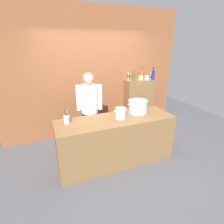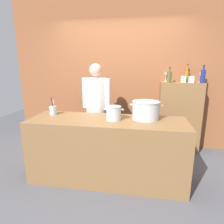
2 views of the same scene
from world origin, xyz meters
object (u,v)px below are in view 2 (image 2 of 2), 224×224
object	(u,v)px
wine_bottle_amber	(187,76)
wine_glass_tall	(166,75)
chef	(96,105)
wine_bottle_cobalt	(203,76)
stockpot_small	(114,113)
wine_glass_short	(201,75)
wine_bottle_olive	(169,77)
utensil_crock	(53,110)
spice_tin_silver	(191,79)
spice_tin_cream	(183,79)
stockpot_large	(146,110)

from	to	relation	value
wine_bottle_amber	wine_glass_tall	distance (m)	0.37
chef	wine_bottle_cobalt	bearing A→B (deg)	-151.20
stockpot_small	wine_glass_short	world-z (taller)	wine_glass_short
stockpot_small	wine_bottle_olive	size ratio (longest dim) A/B	1.02
utensil_crock	wine_glass_tall	distance (m)	2.14
wine_bottle_cobalt	wine_glass_tall	bearing A→B (deg)	163.01
wine_bottle_cobalt	wine_glass_tall	xyz separation A→B (m)	(-0.60, 0.18, 0.01)
wine_bottle_olive	wine_bottle_amber	bearing A→B (deg)	26.27
spice_tin_silver	wine_glass_tall	bearing A→B (deg)	155.10
wine_glass_short	spice_tin_cream	world-z (taller)	wine_glass_short
wine_bottle_amber	wine_glass_short	xyz separation A→B (m)	(0.23, -0.06, 0.01)
wine_bottle_olive	spice_tin_silver	size ratio (longest dim) A/B	2.21
wine_bottle_olive	spice_tin_cream	distance (m)	0.28
wine_glass_tall	spice_tin_silver	xyz separation A→B (m)	(0.42, -0.19, -0.07)
stockpot_small	utensil_crock	size ratio (longest dim) A/B	1.03
utensil_crock	wine_bottle_amber	size ratio (longest dim) A/B	0.83
chef	utensil_crock	size ratio (longest dim) A/B	6.25
utensil_crock	spice_tin_silver	world-z (taller)	spice_tin_silver
stockpot_large	stockpot_small	distance (m)	0.45
spice_tin_cream	chef	bearing A→B (deg)	-160.48
wine_bottle_cobalt	spice_tin_silver	xyz separation A→B (m)	(-0.19, -0.01, -0.06)
stockpot_large	wine_bottle_olive	bearing A→B (deg)	67.56
stockpot_small	spice_tin_silver	world-z (taller)	spice_tin_silver
spice_tin_silver	wine_bottle_cobalt	bearing A→B (deg)	2.55
spice_tin_cream	spice_tin_silver	world-z (taller)	spice_tin_silver
utensil_crock	spice_tin_cream	world-z (taller)	spice_tin_cream
spice_tin_cream	utensil_crock	bearing A→B (deg)	-152.79
stockpot_large	wine_glass_tall	bearing A→B (deg)	72.62
wine_bottle_cobalt	wine_bottle_olive	xyz separation A→B (m)	(-0.56, 0.00, -0.02)
wine_bottle_amber	spice_tin_silver	distance (m)	0.19
chef	stockpot_small	distance (m)	0.77
wine_glass_short	wine_glass_tall	distance (m)	0.60
stockpot_large	wine_glass_tall	size ratio (longest dim) A/B	2.59
stockpot_small	wine_bottle_cobalt	world-z (taller)	wine_bottle_cobalt
wine_glass_short	wine_bottle_cobalt	bearing A→B (deg)	-86.90
wine_bottle_amber	stockpot_small	bearing A→B (deg)	-132.61
stockpot_small	wine_glass_tall	bearing A→B (deg)	58.31
utensil_crock	wine_glass_short	distance (m)	2.62
stockpot_large	wine_bottle_cobalt	size ratio (longest dim) A/B	1.46
utensil_crock	stockpot_small	bearing A→B (deg)	-8.23
chef	wine_bottle_olive	size ratio (longest dim) A/B	6.21
stockpot_small	wine_bottle_amber	bearing A→B (deg)	47.39
wine_bottle_olive	wine_glass_short	xyz separation A→B (m)	(0.56, 0.11, 0.02)
chef	spice_tin_silver	bearing A→B (deg)	-149.95
wine_bottle_amber	wine_bottle_cobalt	xyz separation A→B (m)	(0.23, -0.17, 0.00)
stockpot_small	stockpot_large	bearing A→B (deg)	17.23
utensil_crock	wine_glass_short	size ratio (longest dim) A/B	1.51
utensil_crock	wine_bottle_olive	xyz separation A→B (m)	(1.78, 0.96, 0.46)
wine_bottle_cobalt	wine_glass_tall	distance (m)	0.63
wine_glass_tall	stockpot_large	bearing A→B (deg)	-107.38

